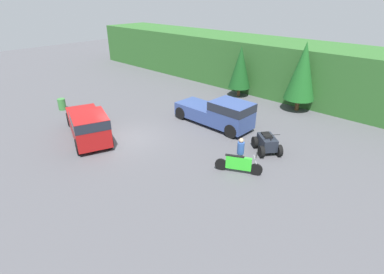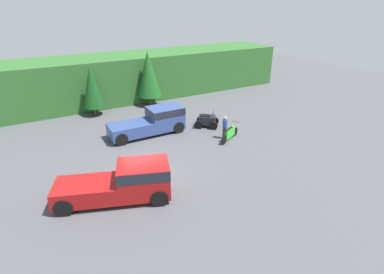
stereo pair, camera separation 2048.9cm
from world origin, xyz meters
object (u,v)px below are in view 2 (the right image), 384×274
Objects in this scene: quad_atv at (207,121)px; rider_person at (225,127)px; pickup_truck_red at (125,181)px; dirt_bike at (230,134)px; pickup_truck_second at (154,121)px.

rider_person reaches higher than quad_atv.
pickup_truck_red is 2.73× the size of dirt_bike.
pickup_truck_red is at bearing -122.73° from pickup_truck_second.
pickup_truck_second is at bearing 130.91° from rider_person.
dirt_bike is (9.07, 3.26, -0.55)m from pickup_truck_red.
dirt_bike is (4.40, -3.93, -0.55)m from pickup_truck_second.
pickup_truck_red is at bearing 172.66° from dirt_bike.
pickup_truck_second is 5.48m from rider_person.
quad_atv is (4.26, -0.94, -0.52)m from pickup_truck_second.
quad_atv is 2.63m from rider_person.
pickup_truck_red is at bearing -105.69° from quad_atv.
dirt_bike is 0.99× the size of quad_atv.
pickup_truck_red reaches higher than dirt_bike.
rider_person is at bearing 42.48° from pickup_truck_red.
pickup_truck_second is 4.39m from quad_atv.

